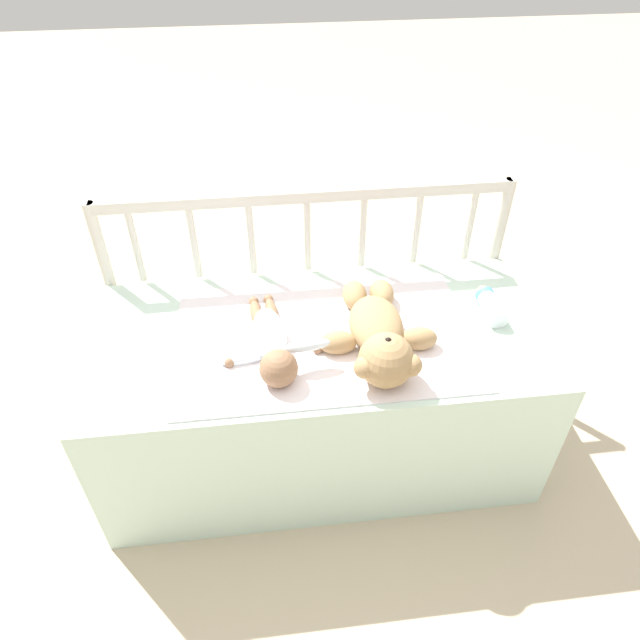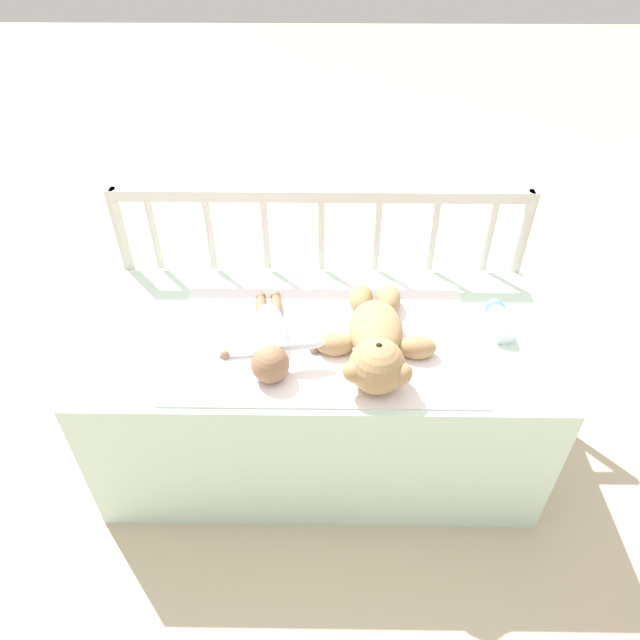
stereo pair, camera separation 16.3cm
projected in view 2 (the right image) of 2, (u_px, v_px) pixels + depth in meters
The scene contains 7 objects.
ground_plane at pixel (320, 444), 2.01m from camera, with size 12.00×12.00×0.00m, color #C6B293.
crib_mattress at pixel (320, 394), 1.84m from camera, with size 1.34×0.62×0.52m.
crib_rail at pixel (321, 253), 1.89m from camera, with size 1.34×0.04×0.81m.
blanket at pixel (324, 338), 1.65m from camera, with size 0.86×0.54×0.01m.
teddy_bear at pixel (376, 340), 1.57m from camera, with size 0.34×0.47×0.15m.
baby at pixel (269, 339), 1.59m from camera, with size 0.31×0.41×0.10m.
baby_bottle at pixel (499, 319), 1.68m from camera, with size 0.06×0.16×0.06m.
Camera 2 is at (0.02, -1.25, 1.64)m, focal length 32.00 mm.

